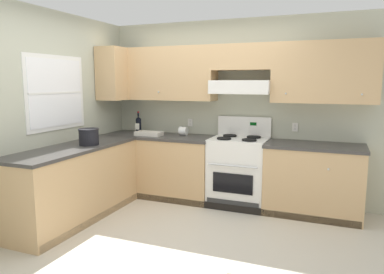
# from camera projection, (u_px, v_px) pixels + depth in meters

# --- Properties ---
(ground_plane) EXTENTS (7.04, 7.04, 0.00)m
(ground_plane) POSITION_uv_depth(u_px,v_px,m) (167.00, 234.00, 4.07)
(ground_plane) COLOR beige
(wall_back) EXTENTS (4.68, 0.57, 2.55)m
(wall_back) POSITION_uv_depth(u_px,v_px,m) (240.00, 97.00, 5.09)
(wall_back) COLOR #B7BAA3
(wall_back) RESTS_ON ground_plane
(wall_left) EXTENTS (0.47, 4.00, 2.55)m
(wall_left) POSITION_uv_depth(u_px,v_px,m) (62.00, 109.00, 4.66)
(wall_left) COLOR #B7BAA3
(wall_left) RESTS_ON ground_plane
(counter_back_run) EXTENTS (3.60, 0.65, 0.91)m
(counter_back_run) POSITION_uv_depth(u_px,v_px,m) (218.00, 171.00, 5.06)
(counter_back_run) COLOR tan
(counter_back_run) RESTS_ON ground_plane
(counter_left_run) EXTENTS (0.63, 1.91, 0.91)m
(counter_left_run) POSITION_uv_depth(u_px,v_px,m) (75.00, 183.00, 4.45)
(counter_left_run) COLOR tan
(counter_left_run) RESTS_ON ground_plane
(stove) EXTENTS (0.76, 0.62, 1.20)m
(stove) POSITION_uv_depth(u_px,v_px,m) (238.00, 171.00, 4.97)
(stove) COLOR white
(stove) RESTS_ON ground_plane
(wine_bottle) EXTENTS (0.08, 0.09, 0.33)m
(wine_bottle) POSITION_uv_depth(u_px,v_px,m) (139.00, 124.00, 5.56)
(wine_bottle) COLOR black
(wine_bottle) RESTS_ON counter_back_run
(bowl) EXTENTS (0.39, 0.20, 0.06)m
(bowl) POSITION_uv_depth(u_px,v_px,m) (149.00, 134.00, 5.29)
(bowl) COLOR beige
(bowl) RESTS_ON counter_back_run
(bucket) EXTENTS (0.25, 0.25, 0.20)m
(bucket) POSITION_uv_depth(u_px,v_px,m) (89.00, 136.00, 4.49)
(bucket) COLOR black
(bucket) RESTS_ON counter_left_run
(paper_towel_roll) EXTENTS (0.11, 0.13, 0.13)m
(paper_towel_roll) POSITION_uv_depth(u_px,v_px,m) (183.00, 131.00, 5.30)
(paper_towel_roll) COLOR white
(paper_towel_roll) RESTS_ON counter_back_run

